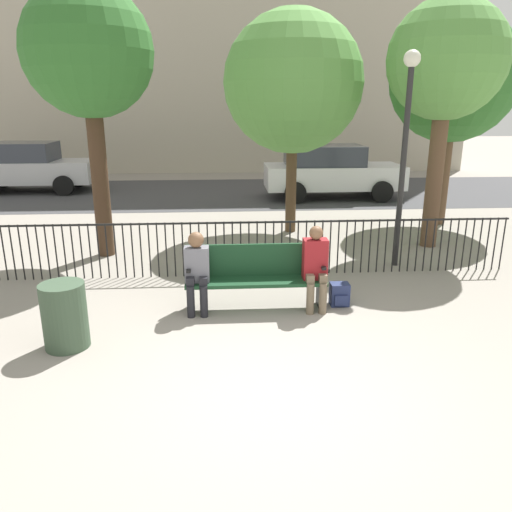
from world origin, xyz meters
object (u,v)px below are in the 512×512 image
at_px(lamp_post, 406,129).
at_px(trash_bin, 65,316).
at_px(parked_car_0, 331,171).
at_px(seated_person_0, 197,268).
at_px(tree_0, 293,83).
at_px(parked_car_1, 27,166).
at_px(tree_3, 88,54).
at_px(tree_1, 447,63).
at_px(seated_person_1, 315,264).
at_px(tree_2, 454,79).
at_px(backpack, 340,295).
at_px(park_bench, 256,274).

xyz_separation_m(lamp_post, trash_bin, (-5.05, -2.87, -2.03)).
height_order(lamp_post, parked_car_0, lamp_post).
bearing_deg(seated_person_0, tree_0, 67.17).
distance_m(lamp_post, parked_car_1, 13.01).
distance_m(tree_3, parked_car_0, 8.56).
relative_size(tree_1, parked_car_1, 1.13).
xyz_separation_m(seated_person_1, tree_2, (4.01, 5.10, 2.70)).
bearing_deg(trash_bin, parked_car_1, 111.61).
bearing_deg(parked_car_0, seated_person_0, -113.07).
relative_size(backpack, tree_2, 0.07).
bearing_deg(lamp_post, tree_0, 120.87).
bearing_deg(parked_car_1, seated_person_1, -53.64).
bearing_deg(seated_person_1, parked_car_0, 76.74).
xyz_separation_m(tree_1, tree_3, (-6.55, -0.21, 0.09)).
height_order(tree_1, parked_car_1, tree_1).
bearing_deg(tree_2, trash_bin, -140.03).
xyz_separation_m(backpack, trash_bin, (-3.60, -1.06, 0.24)).
distance_m(seated_person_1, tree_1, 5.21).
bearing_deg(parked_car_0, trash_bin, -118.53).
bearing_deg(tree_1, lamp_post, -132.18).
distance_m(seated_person_0, backpack, 2.12).
distance_m(seated_person_1, trash_bin, 3.36).
bearing_deg(lamp_post, parked_car_0, 88.19).
bearing_deg(tree_0, seated_person_0, -112.83).
xyz_separation_m(backpack, parked_car_0, (1.66, 8.62, 0.68)).
height_order(tree_3, trash_bin, tree_3).
bearing_deg(backpack, lamp_post, 51.31).
distance_m(tree_2, parked_car_1, 13.22).
bearing_deg(parked_car_0, parked_car_1, 169.52).
bearing_deg(trash_bin, backpack, 16.46).
distance_m(park_bench, backpack, 1.28).
height_order(lamp_post, parked_car_1, lamp_post).
bearing_deg(park_bench, tree_2, 45.70).
bearing_deg(backpack, parked_car_1, 128.02).
relative_size(tree_0, lamp_post, 1.29).
height_order(tree_1, lamp_post, tree_1).
height_order(tree_0, tree_3, tree_3).
bearing_deg(tree_3, parked_car_1, 118.80).
bearing_deg(tree_0, park_bench, -103.89).
height_order(parked_car_0, trash_bin, parked_car_0).
height_order(seated_person_0, tree_0, tree_0).
bearing_deg(lamp_post, tree_1, 47.82).
bearing_deg(seated_person_1, seated_person_0, -179.89).
bearing_deg(seated_person_1, tree_3, 140.59).
distance_m(park_bench, parked_car_1, 12.51).
relative_size(tree_2, parked_car_1, 1.15).
bearing_deg(lamp_post, parked_car_1, 138.07).
bearing_deg(park_bench, tree_0, 76.11).
relative_size(seated_person_1, trash_bin, 1.51).
xyz_separation_m(park_bench, lamp_post, (2.68, 1.79, 1.93)).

